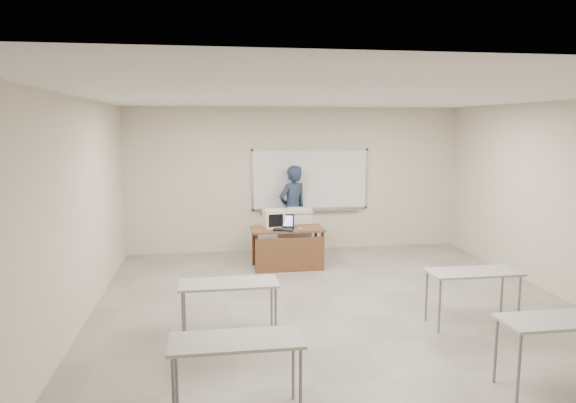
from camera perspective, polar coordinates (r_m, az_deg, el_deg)
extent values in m
cube|color=gray|center=(7.31, 6.29, -12.68)|extent=(7.00, 8.00, 0.01)
cube|color=white|center=(10.81, 2.50, 2.48)|extent=(2.40, 0.03, 1.20)
cube|color=#B7BABC|center=(10.76, 2.52, 5.77)|extent=(2.48, 0.04, 0.04)
cube|color=#B7BABC|center=(10.89, 2.48, -0.77)|extent=(2.48, 0.04, 0.04)
cube|color=#B7BABC|center=(10.64, -3.96, 2.37)|extent=(0.04, 0.04, 1.28)
cube|color=#B7BABC|center=(11.11, 8.69, 2.55)|extent=(0.04, 0.04, 1.28)
cube|color=#B7BABC|center=(10.85, 2.53, -1.01)|extent=(2.16, 0.07, 0.02)
cube|color=#AEACA7|center=(6.37, -6.60, -9.04)|extent=(1.20, 0.50, 0.03)
cylinder|color=slate|center=(6.31, -11.60, -12.85)|extent=(0.03, 0.03, 0.70)
cylinder|color=slate|center=(6.34, -1.38, -12.55)|extent=(0.03, 0.03, 0.70)
cylinder|color=slate|center=(6.68, -11.43, -11.61)|extent=(0.03, 0.03, 0.70)
cylinder|color=slate|center=(6.72, -1.83, -11.33)|extent=(0.03, 0.03, 0.70)
cube|color=#AEACA7|center=(7.22, 19.91, -7.39)|extent=(1.20, 0.50, 0.03)
cylinder|color=slate|center=(6.92, 16.49, -11.09)|extent=(0.03, 0.03, 0.70)
cylinder|color=slate|center=(7.44, 24.30, -10.11)|extent=(0.03, 0.03, 0.70)
cylinder|color=slate|center=(7.26, 15.13, -10.10)|extent=(0.03, 0.03, 0.70)
cylinder|color=slate|center=(7.76, 22.68, -9.26)|extent=(0.03, 0.03, 0.70)
cube|color=#AEACA7|center=(4.78, -5.76, -15.14)|extent=(1.20, 0.50, 0.03)
cylinder|color=slate|center=(4.77, -12.61, -20.26)|extent=(0.03, 0.03, 0.70)
cylinder|color=slate|center=(4.81, 1.40, -19.73)|extent=(0.03, 0.03, 0.70)
cylinder|color=slate|center=(5.12, -12.31, -18.12)|extent=(0.03, 0.03, 0.70)
cylinder|color=slate|center=(5.16, 0.58, -17.67)|extent=(0.03, 0.03, 0.70)
cube|color=#AEACA7|center=(5.86, 28.02, -11.56)|extent=(1.20, 0.50, 0.03)
cylinder|color=slate|center=(5.55, 24.28, -16.53)|extent=(0.03, 0.03, 0.70)
cylinder|color=slate|center=(5.85, 22.08, -15.05)|extent=(0.03, 0.03, 0.70)
cube|color=brown|center=(9.47, -0.07, -3.07)|extent=(1.32, 0.66, 0.04)
cube|color=brown|center=(9.27, 0.22, -5.97)|extent=(1.26, 0.03, 0.63)
cylinder|color=#3C1B0F|center=(9.22, -3.53, -5.79)|extent=(0.06, 0.06, 0.71)
cylinder|color=#3C1B0F|center=(9.40, 3.83, -5.51)|extent=(0.06, 0.06, 0.71)
cylinder|color=#3C1B0F|center=(9.75, -3.83, -5.02)|extent=(0.06, 0.06, 0.71)
cylinder|color=#3C1B0F|center=(9.92, 3.14, -4.77)|extent=(0.06, 0.06, 0.71)
cube|color=silver|center=(10.14, 0.53, -3.78)|extent=(0.67, 0.48, 0.95)
cube|color=silver|center=(10.04, 0.54, -1.03)|extent=(0.71, 0.52, 0.04)
cube|color=beige|center=(9.55, -1.69, -1.89)|extent=(0.33, 0.35, 0.32)
cube|color=beige|center=(9.36, -1.54, -2.10)|extent=(0.35, 0.04, 0.33)
cube|color=black|center=(9.34, -1.52, -2.13)|extent=(0.27, 0.01, 0.23)
cube|color=black|center=(9.28, -0.51, -3.13)|extent=(0.35, 0.26, 0.02)
cube|color=black|center=(9.27, -0.50, -3.06)|extent=(0.29, 0.15, 0.01)
cube|color=black|center=(9.41, -0.65, -2.16)|extent=(0.35, 0.08, 0.24)
cube|color=#8796CE|center=(9.40, -0.65, -2.16)|extent=(0.30, 0.05, 0.19)
ellipsoid|color=#A7A9AF|center=(9.30, 1.34, -3.05)|extent=(0.10, 0.08, 0.04)
cube|color=beige|center=(10.14, 1.30, -0.75)|extent=(0.50, 0.21, 0.03)
imported|color=black|center=(10.62, 0.52, -0.86)|extent=(0.79, 0.70, 1.81)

